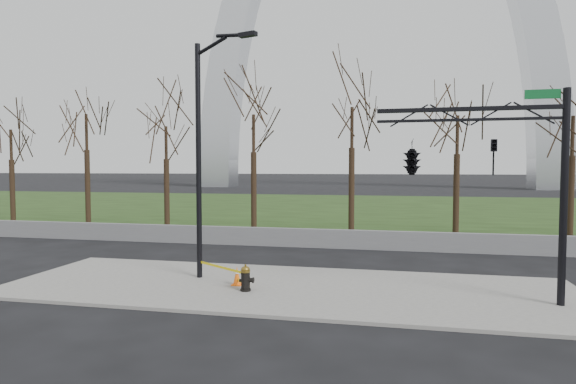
% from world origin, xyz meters
% --- Properties ---
extents(ground, '(500.00, 500.00, 0.00)m').
position_xyz_m(ground, '(0.00, 0.00, 0.00)').
color(ground, black).
rests_on(ground, ground).
extents(sidewalk, '(18.00, 6.00, 0.10)m').
position_xyz_m(sidewalk, '(0.00, 0.00, 0.05)').
color(sidewalk, slate).
rests_on(sidewalk, ground).
extents(grass_strip, '(120.00, 40.00, 0.06)m').
position_xyz_m(grass_strip, '(0.00, 30.00, 0.03)').
color(grass_strip, '#1F3111').
rests_on(grass_strip, ground).
extents(guardrail, '(60.00, 0.30, 0.90)m').
position_xyz_m(guardrail, '(0.00, 8.00, 0.45)').
color(guardrail, '#59595B').
rests_on(guardrail, ground).
extents(gateway_arch, '(66.00, 6.00, 65.00)m').
position_xyz_m(gateway_arch, '(0.00, 75.00, 32.50)').
color(gateway_arch, silver).
rests_on(gateway_arch, ground).
extents(tree_row, '(42.72, 4.00, 7.72)m').
position_xyz_m(tree_row, '(-1.64, 12.00, 3.86)').
color(tree_row, black).
rests_on(tree_row, ground).
extents(fire_hydrant, '(0.50, 0.33, 0.82)m').
position_xyz_m(fire_hydrant, '(-1.07, -0.81, 0.48)').
color(fire_hydrant, black).
rests_on(fire_hydrant, sidewalk).
extents(traffic_cone, '(0.33, 0.33, 0.60)m').
position_xyz_m(traffic_cone, '(-1.56, -0.18, 0.40)').
color(traffic_cone, '#FF630D').
rests_on(traffic_cone, sidewalk).
extents(street_light, '(2.34, 0.82, 8.21)m').
position_xyz_m(street_light, '(-2.94, 0.54, 4.69)').
color(street_light, black).
rests_on(street_light, ground).
extents(traffic_signal_mast, '(5.10, 2.49, 6.00)m').
position_xyz_m(traffic_signal_mast, '(4.57, -0.40, 4.15)').
color(traffic_signal_mast, black).
rests_on(traffic_signal_mast, ground).
extents(caution_tape, '(2.08, 1.41, 0.42)m').
position_xyz_m(caution_tape, '(-1.93, -0.20, 0.55)').
color(caution_tape, yellow).
rests_on(caution_tape, ground).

